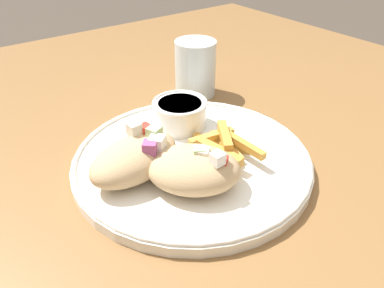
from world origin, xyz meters
TOP-DOWN VIEW (x-y plane):
  - table at (0.00, 0.00)m, footprint 1.29×1.29m
  - plate at (-0.02, -0.01)m, footprint 0.31×0.31m
  - pita_sandwich_near at (-0.05, -0.06)m, footprint 0.14×0.14m
  - pita_sandwich_far at (-0.10, -0.00)m, footprint 0.13×0.10m
  - fries_pile at (0.01, -0.03)m, footprint 0.07×0.11m
  - sauce_ramekin at (0.02, 0.06)m, footprint 0.08×0.08m
  - water_glass at (0.12, 0.16)m, footprint 0.07×0.07m

SIDE VIEW (x-z plane):
  - table at x=0.00m, z-range 0.31..1.07m
  - plate at x=-0.02m, z-range 0.77..0.79m
  - fries_pile at x=0.01m, z-range 0.78..0.81m
  - sauce_ramekin at x=0.02m, z-range 0.78..0.82m
  - pita_sandwich_near at x=-0.05m, z-range 0.78..0.83m
  - pita_sandwich_far at x=-0.10m, z-range 0.78..0.83m
  - water_glass at x=0.12m, z-range 0.76..0.86m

